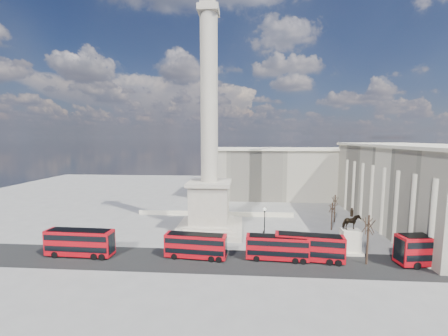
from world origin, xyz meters
name	(u,v)px	position (x,y,z in m)	size (l,w,h in m)	color
ground	(207,238)	(0.00, 0.00, 0.00)	(180.00, 180.00, 0.00)	gray
asphalt_road	(229,261)	(5.00, -10.00, 0.00)	(120.00, 9.00, 0.01)	black
nelsons_column	(210,171)	(0.00, 5.00, 12.92)	(14.00, 14.00, 49.85)	#B6AB97
balustrade_wall	(215,214)	(0.00, 16.00, 0.55)	(40.00, 0.60, 1.10)	beige
building_east	(414,186)	(45.00, 10.00, 9.32)	(19.00, 46.00, 18.60)	beige
building_northeast	(281,173)	(20.00, 40.00, 8.32)	(51.00, 17.00, 16.60)	beige
red_bus_a	(196,246)	(-0.58, -9.13, 2.18)	(10.42, 3.25, 4.16)	#B20912
red_bus_b	(278,247)	(12.88, -8.91, 2.15)	(10.21, 2.96, 4.09)	#B20912
red_bus_c	(309,247)	(18.03, -8.82, 2.32)	(11.11, 3.82, 4.42)	#B20912
red_bus_d	(436,249)	(37.62, -8.97, 2.60)	(12.49, 4.44, 4.95)	#B20912
red_bus_e	(80,242)	(-20.30, -9.72, 2.42)	(11.44, 3.01, 4.61)	#B20912
victorian_lamp	(264,222)	(11.28, -1.64, 4.06)	(0.59, 0.59, 6.89)	black
equestrian_statue	(350,238)	(25.84, -5.30, 2.80)	(3.86, 2.90, 8.08)	beige
bare_tree_near	(369,224)	(26.88, -9.43, 6.62)	(1.92, 1.92, 8.41)	#332319
bare_tree_mid	(332,207)	(26.48, 6.87, 5.02)	(1.68, 1.68, 6.37)	#332319
bare_tree_far	(335,200)	(28.96, 12.70, 5.44)	(1.69, 1.69, 6.90)	#332319
pedestrian_walking	(354,246)	(27.07, -3.94, 0.80)	(0.59, 0.38, 1.60)	black
pedestrian_standing	(303,247)	(17.80, -5.00, 0.75)	(0.73, 0.57, 1.50)	black
pedestrian_crossing	(264,234)	(11.33, 0.90, 0.78)	(0.92, 0.38, 1.57)	black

